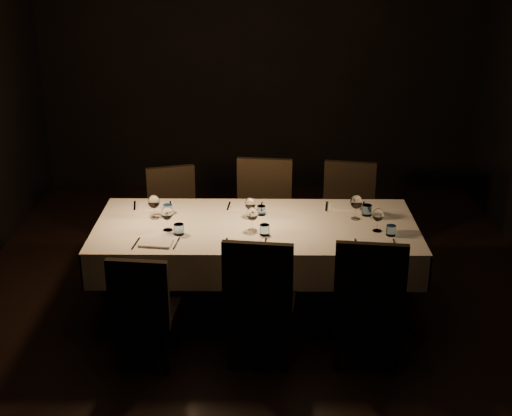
{
  "coord_description": "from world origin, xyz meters",
  "views": [
    {
      "loc": [
        0.05,
        -5.14,
        2.94
      ],
      "look_at": [
        0.0,
        0.0,
        0.9
      ],
      "focal_mm": 50.0,
      "sensor_mm": 36.0,
      "label": 1
    }
  ],
  "objects_px": {
    "chair_near_center": "(260,295)",
    "chair_far_center": "(263,213)",
    "dining_table": "(256,233)",
    "chair_near_right": "(369,296)",
    "chair_near_left": "(143,305)",
    "chair_far_left": "(174,213)",
    "chair_far_right": "(348,212)"
  },
  "relations": [
    {
      "from": "chair_near_left",
      "to": "chair_far_left",
      "type": "relative_size",
      "value": 0.96
    },
    {
      "from": "dining_table",
      "to": "chair_near_center",
      "type": "xyz_separation_m",
      "value": [
        0.03,
        -0.75,
        -0.14
      ]
    },
    {
      "from": "dining_table",
      "to": "chair_far_center",
      "type": "relative_size",
      "value": 2.45
    },
    {
      "from": "chair_near_center",
      "to": "chair_near_right",
      "type": "xyz_separation_m",
      "value": [
        0.76,
        -0.01,
        0.0
      ]
    },
    {
      "from": "dining_table",
      "to": "chair_far_left",
      "type": "distance_m",
      "value": 1.15
    },
    {
      "from": "dining_table",
      "to": "chair_near_right",
      "type": "height_order",
      "value": "chair_near_right"
    },
    {
      "from": "chair_near_right",
      "to": "chair_far_left",
      "type": "relative_size",
      "value": 1.09
    },
    {
      "from": "dining_table",
      "to": "chair_far_center",
      "type": "distance_m",
      "value": 0.75
    },
    {
      "from": "dining_table",
      "to": "chair_near_right",
      "type": "relative_size",
      "value": 2.51
    },
    {
      "from": "dining_table",
      "to": "chair_near_left",
      "type": "distance_m",
      "value": 1.13
    },
    {
      "from": "chair_near_right",
      "to": "chair_far_center",
      "type": "relative_size",
      "value": 0.98
    },
    {
      "from": "dining_table",
      "to": "chair_near_right",
      "type": "xyz_separation_m",
      "value": [
        0.79,
        -0.76,
        -0.14
      ]
    },
    {
      "from": "chair_far_center",
      "to": "chair_far_right",
      "type": "height_order",
      "value": "chair_far_center"
    },
    {
      "from": "chair_near_center",
      "to": "chair_far_center",
      "type": "relative_size",
      "value": 0.97
    },
    {
      "from": "chair_near_right",
      "to": "chair_far_center",
      "type": "height_order",
      "value": "chair_far_center"
    },
    {
      "from": "dining_table",
      "to": "chair_far_right",
      "type": "xyz_separation_m",
      "value": [
        0.82,
        0.83,
        -0.15
      ]
    },
    {
      "from": "dining_table",
      "to": "chair_far_right",
      "type": "height_order",
      "value": "chair_far_right"
    },
    {
      "from": "chair_near_left",
      "to": "chair_far_center",
      "type": "relative_size",
      "value": 0.86
    },
    {
      "from": "dining_table",
      "to": "chair_near_center",
      "type": "relative_size",
      "value": 2.52
    },
    {
      "from": "chair_near_center",
      "to": "chair_far_center",
      "type": "height_order",
      "value": "chair_far_center"
    },
    {
      "from": "chair_near_left",
      "to": "chair_near_right",
      "type": "distance_m",
      "value": 1.57
    },
    {
      "from": "chair_far_left",
      "to": "chair_near_left",
      "type": "bearing_deg",
      "value": -107.24
    },
    {
      "from": "chair_near_left",
      "to": "chair_near_center",
      "type": "bearing_deg",
      "value": -170.37
    },
    {
      "from": "dining_table",
      "to": "chair_far_left",
      "type": "relative_size",
      "value": 2.74
    },
    {
      "from": "dining_table",
      "to": "chair_far_right",
      "type": "bearing_deg",
      "value": 45.46
    },
    {
      "from": "chair_far_center",
      "to": "chair_near_right",
      "type": "bearing_deg",
      "value": -57.5
    },
    {
      "from": "chair_near_left",
      "to": "chair_near_center",
      "type": "xyz_separation_m",
      "value": [
        0.81,
        0.05,
        0.06
      ]
    },
    {
      "from": "chair_near_center",
      "to": "chair_near_left",
      "type": "bearing_deg",
      "value": 10.83
    },
    {
      "from": "chair_near_center",
      "to": "chair_near_right",
      "type": "relative_size",
      "value": 1.0
    },
    {
      "from": "chair_near_center",
      "to": "chair_far_right",
      "type": "distance_m",
      "value": 1.77
    },
    {
      "from": "chair_far_center",
      "to": "chair_far_right",
      "type": "distance_m",
      "value": 0.77
    },
    {
      "from": "dining_table",
      "to": "chair_near_right",
      "type": "bearing_deg",
      "value": -44.01
    }
  ]
}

